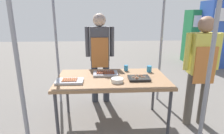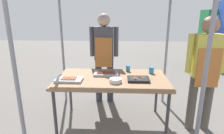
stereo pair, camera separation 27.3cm
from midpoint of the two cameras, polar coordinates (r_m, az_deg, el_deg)
The scene contains 12 objects.
ground_plane at distance 3.06m, azimuth -2.61°, elevation -16.73°, with size 18.00×18.00×0.00m, color #66605B.
stall_table at distance 2.75m, azimuth -2.79°, elevation -4.40°, with size 1.60×0.90×0.75m.
tray_grilled_sausages at distance 2.86m, azimuth -4.72°, elevation -1.98°, with size 0.37×0.25×0.05m.
tray_meat_skewers at distance 2.67m, azimuth 5.30°, elevation -3.46°, with size 0.31×0.24×0.04m.
tray_pork_links at distance 2.64m, azimuth -15.70°, elevation -4.15°, with size 0.37×0.23×0.05m.
condiment_bowl at distance 2.55m, azimuth -1.48°, elevation -4.10°, with size 0.17×0.17×0.05m, color silver.
drink_cup_near_edge at distance 3.02m, azimuth 8.74°, elevation -0.62°, with size 0.08×0.08×0.10m, color #338CBF.
drink_cup_by_wok at distance 3.05m, azimuth 1.74°, elevation -0.33°, with size 0.07×0.07×0.09m, color #338CBF.
vendor_woman at distance 3.42m, azimuth -5.99°, elevation 4.67°, with size 0.52×0.23×1.66m.
customer_nearby at distance 2.89m, azimuth 23.14°, elevation 0.84°, with size 0.52×0.23×1.62m.
neighbor_stall_left at distance 6.78m, azimuth 28.37°, elevation 8.73°, with size 0.93×0.83×2.02m.
neighbor_stall_right at distance 7.08m, azimuth 23.29°, elevation 8.51°, with size 0.72×0.68×1.76m.
Camera 1 is at (-0.15, -2.57, 1.65)m, focal length 30.06 mm.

